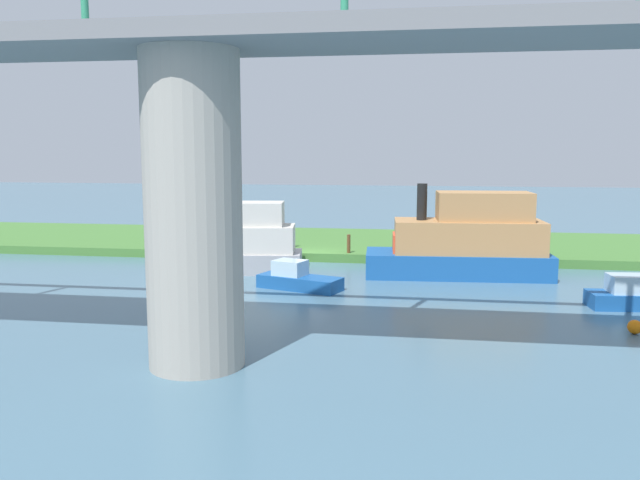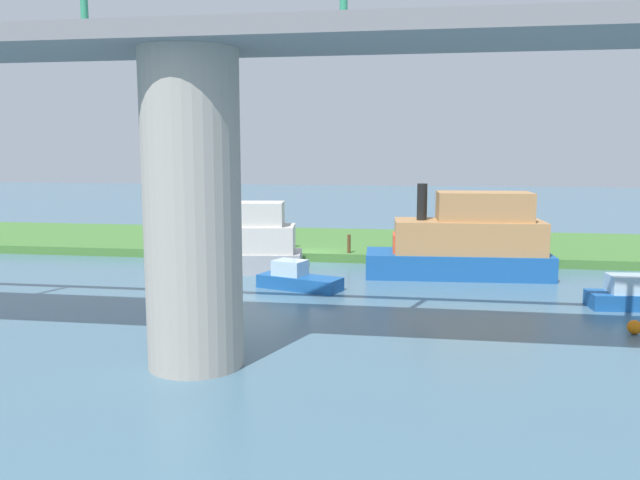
# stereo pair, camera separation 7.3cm
# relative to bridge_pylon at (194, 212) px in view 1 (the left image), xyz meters

# --- Properties ---
(ground_plane) EXTENTS (160.00, 160.00, 0.00)m
(ground_plane) POSITION_rel_bridge_pylon_xyz_m (-0.36, -18.17, -4.61)
(ground_plane) COLOR #476B7F
(grassy_bank) EXTENTS (80.00, 12.00, 0.50)m
(grassy_bank) POSITION_rel_bridge_pylon_xyz_m (-0.36, -24.17, -4.36)
(grassy_bank) COLOR #427533
(grassy_bank) RESTS_ON ground
(bridge_pylon) EXTENTS (2.84, 2.84, 9.22)m
(bridge_pylon) POSITION_rel_bridge_pylon_xyz_m (0.00, 0.00, 0.00)
(bridge_pylon) COLOR #9E998E
(bridge_pylon) RESTS_ON ground
(bridge_span) EXTENTS (58.35, 4.30, 3.25)m
(bridge_span) POSITION_rel_bridge_pylon_xyz_m (-0.00, -0.02, 5.11)
(bridge_span) COLOR slate
(bridge_span) RESTS_ON bridge_pylon
(person_on_bank) EXTENTS (0.38, 0.38, 1.39)m
(person_on_bank) POSITION_rel_bridge_pylon_xyz_m (1.24, -20.19, -3.41)
(person_on_bank) COLOR #2D334C
(person_on_bank) RESTS_ON grassy_bank
(mooring_post) EXTENTS (0.20, 0.20, 1.06)m
(mooring_post) POSITION_rel_bridge_pylon_xyz_m (-2.47, -18.71, -3.58)
(mooring_post) COLOR brown
(mooring_post) RESTS_ON grassy_bank
(houseboat_blue) EXTENTS (9.38, 3.63, 4.71)m
(houseboat_blue) POSITION_rel_bridge_pylon_xyz_m (-8.74, -15.24, -2.87)
(houseboat_blue) COLOR #195199
(houseboat_blue) RESTS_ON ground
(pontoon_yellow) EXTENTS (4.21, 1.82, 1.36)m
(pontoon_yellow) POSITION_rel_bridge_pylon_xyz_m (-15.31, -9.51, -4.12)
(pontoon_yellow) COLOR #195199
(pontoon_yellow) RESTS_ON ground
(motorboat_red) EXTENTS (8.17, 3.69, 4.03)m
(motorboat_red) POSITION_rel_bridge_pylon_xyz_m (3.31, -14.71, -3.12)
(motorboat_red) COLOR #99999E
(motorboat_red) RESTS_ON ground
(skiff_small) EXTENTS (4.16, 2.62, 1.31)m
(skiff_small) POSITION_rel_bridge_pylon_xyz_m (-0.94, -11.00, -4.14)
(skiff_small) COLOR #195199
(skiff_small) RESTS_ON ground
(marker_buoy) EXTENTS (0.50, 0.50, 0.50)m
(marker_buoy) POSITION_rel_bridge_pylon_xyz_m (-14.03, -5.52, -4.36)
(marker_buoy) COLOR orange
(marker_buoy) RESTS_ON ground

